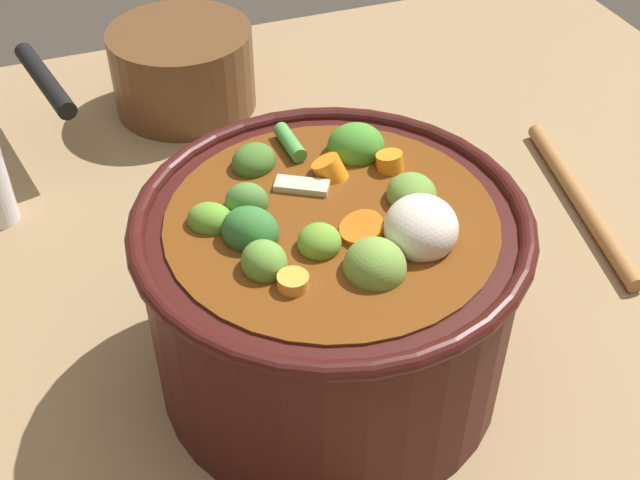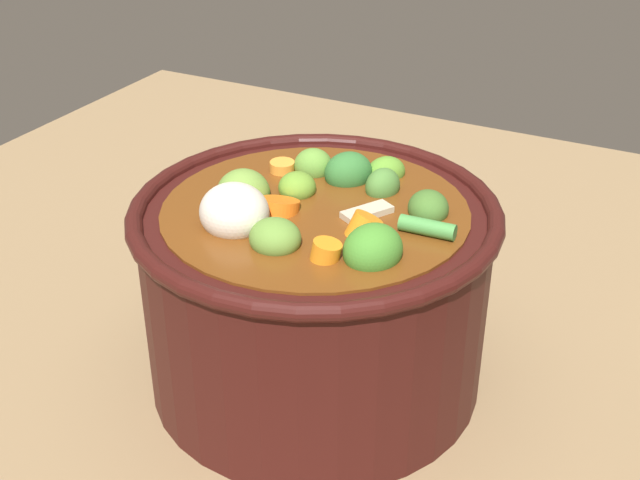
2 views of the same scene
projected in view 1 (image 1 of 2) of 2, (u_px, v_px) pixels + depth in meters
ground_plane at (330, 367)px, 0.61m from camera, size 1.10×1.10×0.00m
cooking_pot at (331, 292)px, 0.56m from camera, size 0.26×0.26×0.17m
small_saucepan at (180, 69)px, 0.86m from camera, size 0.17×0.23×0.09m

